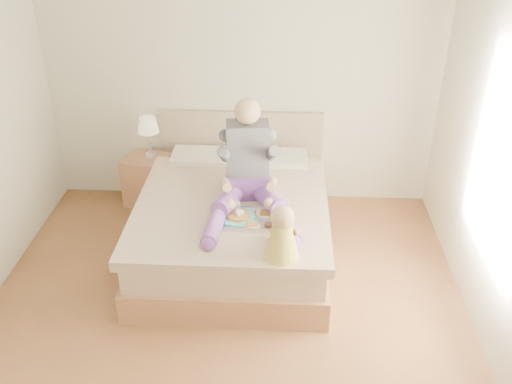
{
  "coord_description": "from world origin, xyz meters",
  "views": [
    {
      "loc": [
        0.44,
        -3.42,
        3.21
      ],
      "look_at": [
        0.22,
        0.76,
        0.8
      ],
      "focal_mm": 40.0,
      "sensor_mm": 36.0,
      "label": 1
    }
  ],
  "objects_px": {
    "adult": "(248,174)",
    "tray": "(250,216)",
    "bed": "(234,219)",
    "baby": "(282,236)",
    "nightstand": "(148,180)"
  },
  "relations": [
    {
      "from": "adult",
      "to": "tray",
      "type": "xyz_separation_m",
      "value": [
        0.03,
        -0.31,
        -0.24
      ]
    },
    {
      "from": "adult",
      "to": "tray",
      "type": "distance_m",
      "value": 0.4
    },
    {
      "from": "adult",
      "to": "tray",
      "type": "height_order",
      "value": "adult"
    },
    {
      "from": "bed",
      "to": "tray",
      "type": "relative_size",
      "value": 4.5
    },
    {
      "from": "adult",
      "to": "baby",
      "type": "height_order",
      "value": "adult"
    },
    {
      "from": "bed",
      "to": "adult",
      "type": "xyz_separation_m",
      "value": [
        0.15,
        -0.15,
        0.56
      ]
    },
    {
      "from": "nightstand",
      "to": "adult",
      "type": "height_order",
      "value": "adult"
    },
    {
      "from": "nightstand",
      "to": "tray",
      "type": "relative_size",
      "value": 1.12
    },
    {
      "from": "bed",
      "to": "nightstand",
      "type": "xyz_separation_m",
      "value": [
        -1.0,
        0.8,
        -0.05
      ]
    },
    {
      "from": "nightstand",
      "to": "baby",
      "type": "distance_m",
      "value": 2.33
    },
    {
      "from": "bed",
      "to": "baby",
      "type": "bearing_deg",
      "value": -64.95
    },
    {
      "from": "nightstand",
      "to": "tray",
      "type": "height_order",
      "value": "tray"
    },
    {
      "from": "bed",
      "to": "tray",
      "type": "bearing_deg",
      "value": -68.79
    },
    {
      "from": "tray",
      "to": "bed",
      "type": "bearing_deg",
      "value": 112.26
    },
    {
      "from": "bed",
      "to": "baby",
      "type": "height_order",
      "value": "baby"
    }
  ]
}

